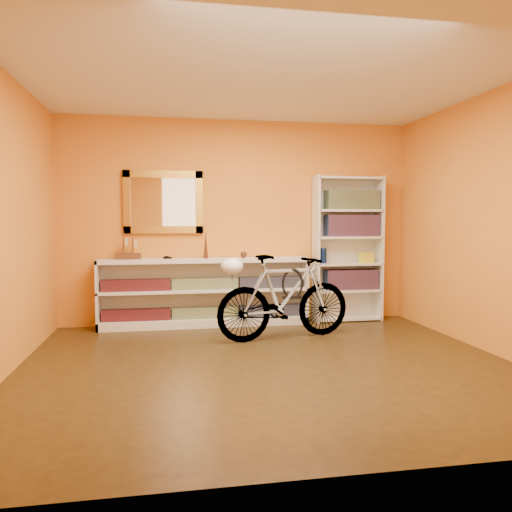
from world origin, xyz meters
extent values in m
cube|color=black|center=(0.00, 0.00, -0.01)|extent=(4.50, 4.00, 0.01)
cube|color=silver|center=(0.00, 0.00, 2.60)|extent=(4.50, 4.00, 0.01)
cube|color=orange|center=(0.00, 2.00, 1.30)|extent=(4.50, 0.01, 2.60)
cube|color=orange|center=(2.25, 0.00, 1.30)|extent=(0.01, 4.00, 2.60)
cube|color=#97671B|center=(-0.95, 1.97, 1.55)|extent=(0.98, 0.06, 0.78)
cube|color=silver|center=(0.90, 1.99, 0.25)|extent=(0.09, 0.02, 0.09)
cube|color=black|center=(-0.45, 1.79, 0.17)|extent=(2.50, 0.13, 0.14)
cube|color=navy|center=(-0.45, 1.79, 0.54)|extent=(2.50, 0.13, 0.14)
imported|color=black|center=(-0.91, 1.81, 0.85)|extent=(0.00, 0.00, 0.00)
cone|color=#4E2B1A|center=(-0.44, 1.81, 1.02)|extent=(0.06, 0.06, 0.34)
sphere|color=#4E2B1A|center=(0.04, 1.81, 0.89)|extent=(0.08, 0.08, 0.08)
cube|color=maroon|center=(1.48, 1.84, 0.55)|extent=(0.70, 0.22, 0.26)
cube|color=maroon|center=(1.48, 1.84, 1.25)|extent=(0.70, 0.22, 0.28)
cube|color=#1B555E|center=(1.48, 1.84, 1.59)|extent=(0.70, 0.22, 0.25)
cylinder|color=navy|center=(1.09, 1.82, 0.86)|extent=(0.09, 0.09, 0.20)
cube|color=maroon|center=(1.23, 1.87, 1.55)|extent=(0.14, 0.14, 0.17)
cube|color=yellow|center=(1.68, 1.80, 0.83)|extent=(0.19, 0.14, 0.13)
imported|color=silver|center=(0.37, 0.96, 0.47)|extent=(0.72, 1.66, 0.95)
ellipsoid|color=white|center=(-0.23, 0.84, 0.83)|extent=(0.24, 0.23, 0.18)
torus|color=black|center=(0.46, 0.97, 0.62)|extent=(0.25, 0.03, 0.25)
camera|label=1|loc=(-0.90, -4.34, 1.31)|focal=34.68mm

